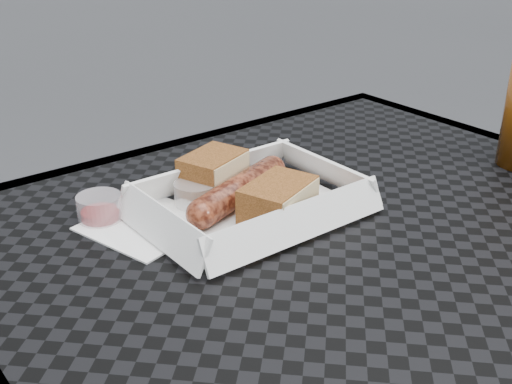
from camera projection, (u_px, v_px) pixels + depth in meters
patio_table at (371, 304)px, 0.70m from camera, size 0.80×0.80×0.74m
food_tray at (251, 211)px, 0.73m from camera, size 0.22×0.15×0.00m
bratwurst at (239, 190)px, 0.74m from camera, size 0.17×0.08×0.03m
bread_near at (213, 173)px, 0.77m from camera, size 0.09×0.08×0.05m
bread_far at (278, 201)px, 0.70m from camera, size 0.10×0.08×0.04m
veg_garnish at (318, 208)px, 0.73m from camera, size 0.03×0.03×0.00m
napkin at (148, 224)px, 0.71m from camera, size 0.15×0.15×0.00m
condiment_cup_sauce at (100, 208)px, 0.71m from camera, size 0.05×0.05×0.03m
condiment_cup_empty at (196, 195)px, 0.74m from camera, size 0.05×0.05×0.03m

